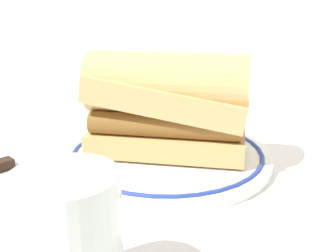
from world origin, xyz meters
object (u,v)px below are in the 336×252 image
at_px(sausage_sandwich, 168,103).
at_px(butter_knife, 21,161).
at_px(drinking_glass, 75,250).
at_px(plate, 168,155).

relative_size(sausage_sandwich, butter_knife, 1.29).
distance_m(sausage_sandwich, drinking_glass, 0.25).
distance_m(plate, sausage_sandwich, 0.07).
height_order(sausage_sandwich, drinking_glass, sausage_sandwich).
distance_m(drinking_glass, butter_knife, 0.26).
bearing_deg(drinking_glass, butter_knife, 135.48).
distance_m(plate, butter_knife, 0.18).
relative_size(plate, drinking_glass, 2.72).
bearing_deg(butter_knife, drinking_glass, -44.52).
xyz_separation_m(drinking_glass, butter_knife, (-0.18, 0.18, -0.04)).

